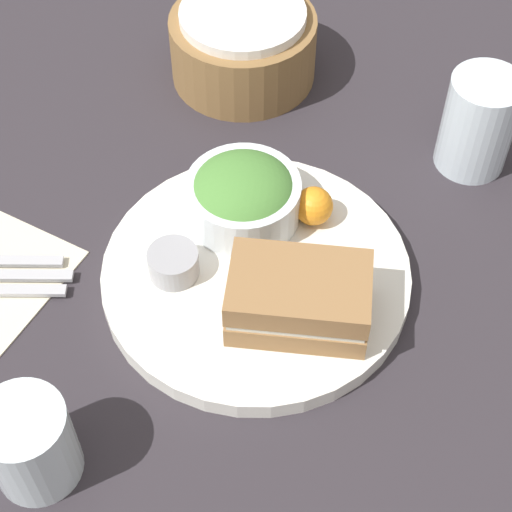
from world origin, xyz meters
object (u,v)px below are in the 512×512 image
sandwich (299,298)px  bread_basket (243,45)px  dressing_cup (173,263)px  plate (256,275)px  water_glass (30,444)px  salad_bowl (243,195)px  drink_glass (478,123)px

sandwich → bread_basket: (-0.22, 0.30, -0.00)m
dressing_cup → plate: bearing=31.8°
water_glass → salad_bowl: bearing=86.1°
sandwich → bread_basket: 0.37m
plate → salad_bowl: bearing=129.1°
salad_bowl → dressing_cup: salad_bowl is taller
sandwich → bread_basket: bread_basket is taller
plate → water_glass: size_ratio=3.47×
sandwich → salad_bowl: size_ratio=1.29×
salad_bowl → dressing_cup: 0.10m
plate → drink_glass: 0.29m
salad_bowl → dressing_cup: bearing=-103.1°
drink_glass → salad_bowl: bearing=-130.0°
sandwich → water_glass: water_glass is taller
plate → drink_glass: drink_glass is taller
dressing_cup → drink_glass: bearing=57.2°
sandwich → dressing_cup: sandwich is taller
dressing_cup → drink_glass: drink_glass is taller
dressing_cup → sandwich: bearing=5.4°
salad_bowl → water_glass: (-0.02, -0.32, -0.01)m
drink_glass → bread_basket: (-0.29, 0.01, -0.01)m
dressing_cup → water_glass: water_glass is taller
plate → sandwich: bearing=-26.1°
plate → bread_basket: bread_basket is taller
plate → bread_basket: 0.32m
plate → salad_bowl: size_ratio=2.61×
sandwich → salad_bowl: salad_bowl is taller
sandwich → bread_basket: bearing=127.1°
sandwich → drink_glass: (0.07, 0.29, 0.01)m
salad_bowl → bread_basket: 0.24m
dressing_cup → water_glass: (0.00, -0.22, 0.01)m
sandwich → salad_bowl: 0.14m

